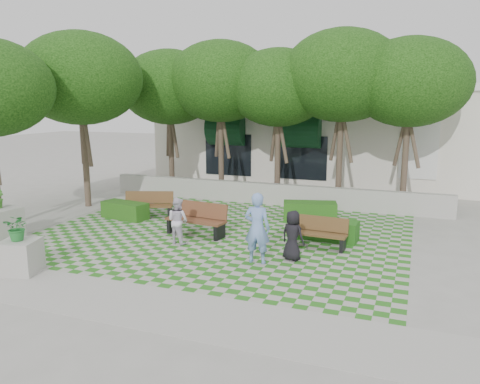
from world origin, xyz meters
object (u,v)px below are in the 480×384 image
at_px(bench_mid, 197,220).
at_px(planter_front, 20,250).
at_px(bench_west, 149,205).
at_px(person_blue, 257,228).
at_px(bench_east, 318,233).
at_px(hedge_east, 328,230).
at_px(hedge_west, 125,210).
at_px(planter_back, 1,222).
at_px(person_dark, 293,235).
at_px(person_white, 178,221).
at_px(hedge_midright, 310,211).

bearing_deg(bench_mid, planter_front, -111.81).
relative_size(bench_west, planter_front, 1.25).
bearing_deg(person_blue, bench_east, -125.42).
bearing_deg(bench_mid, person_blue, -27.42).
distance_m(bench_east, bench_mid, 4.03).
xyz_separation_m(bench_mid, bench_west, (-2.83, 1.56, -0.05)).
relative_size(hedge_east, person_blue, 0.95).
xyz_separation_m(hedge_west, person_blue, (6.30, -2.93, 0.67)).
distance_m(hedge_east, planter_back, 10.52).
xyz_separation_m(hedge_east, person_dark, (-0.57, -2.32, 0.38)).
height_order(bench_west, hedge_west, bench_west).
height_order(bench_east, planter_back, planter_back).
height_order(planter_front, person_white, planter_front).
distance_m(bench_east, person_dark, 1.48).
height_order(bench_west, person_dark, person_dark).
distance_m(bench_east, person_white, 4.33).
height_order(planter_front, person_blue, person_blue).
relative_size(hedge_midright, planter_front, 1.25).
relative_size(person_blue, person_white, 1.35).
relative_size(bench_mid, planter_front, 1.37).
xyz_separation_m(bench_west, planter_front, (0.15, -6.40, 0.16)).
xyz_separation_m(bench_east, hedge_east, (0.15, 0.93, -0.12)).
bearing_deg(planter_front, hedge_west, 98.35).
xyz_separation_m(planter_back, person_white, (5.53, 1.65, 0.16)).
bearing_deg(planter_front, hedge_midright, 54.87).
distance_m(hedge_west, person_white, 4.02).
bearing_deg(planter_front, person_blue, 28.40).
xyz_separation_m(hedge_midright, person_white, (-3.21, -4.39, 0.39)).
xyz_separation_m(bench_east, person_blue, (-1.27, -1.97, 0.54)).
height_order(person_dark, person_white, person_white).
xyz_separation_m(planter_front, planter_back, (-2.98, 2.13, -0.07)).
relative_size(hedge_east, person_white, 1.28).
bearing_deg(hedge_midright, person_white, -126.13).
bearing_deg(hedge_west, planter_front, -81.65).
relative_size(hedge_east, hedge_midright, 0.96).
relative_size(hedge_east, hedge_west, 1.03).
height_order(bench_east, planter_front, planter_front).
relative_size(bench_west, planter_back, 1.15).
bearing_deg(person_white, hedge_west, -17.70).
distance_m(hedge_midright, planter_front, 10.00).
relative_size(hedge_west, person_dark, 1.28).
distance_m(bench_mid, hedge_west, 3.69).
bearing_deg(person_blue, person_dark, -148.23).
xyz_separation_m(bench_west, hedge_west, (-0.71, -0.53, -0.15)).
bearing_deg(hedge_west, bench_east, -7.18).
bearing_deg(hedge_west, bench_mid, -16.16).
relative_size(hedge_east, person_dark, 1.32).
xyz_separation_m(bench_west, planter_back, (-2.83, -4.28, 0.10)).
xyz_separation_m(bench_mid, planter_back, (-5.66, -2.72, 0.04)).
bearing_deg(bench_east, person_blue, -119.30).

